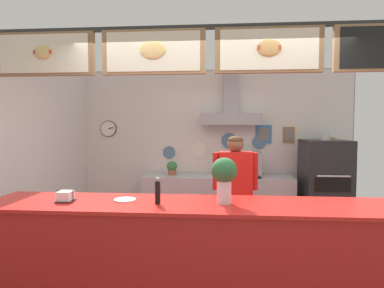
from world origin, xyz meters
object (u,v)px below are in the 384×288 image
object	(u,v)px
condiment_plate	(125,200)
napkin_holder	(65,197)
potted_oregano	(223,169)
potted_thyme	(172,167)
basil_vase	(224,177)
espresso_machine	(244,164)
pepper_grinder	(158,191)
pizza_oven	(324,188)
shop_worker	(235,194)

from	to	relation	value
condiment_plate	napkin_holder	bearing A→B (deg)	-171.51
potted_oregano	condiment_plate	xyz separation A→B (m)	(-0.88, -2.66, 0.08)
potted_thyme	basil_vase	xyz separation A→B (m)	(0.83, -2.74, 0.29)
potted_oregano	espresso_machine	bearing A→B (deg)	-1.00
pepper_grinder	pizza_oven	bearing A→B (deg)	49.98
pizza_oven	shop_worker	xyz separation A→B (m)	(-1.46, -1.11, 0.11)
shop_worker	condiment_plate	xyz separation A→B (m)	(-1.02, -1.38, 0.23)
espresso_machine	pepper_grinder	world-z (taller)	pepper_grinder
shop_worker	potted_oregano	world-z (taller)	shop_worker
potted_oregano	basil_vase	world-z (taller)	basil_vase
potted_thyme	pizza_oven	bearing A→B (deg)	-5.04
pepper_grinder	napkin_holder	world-z (taller)	pepper_grinder
napkin_holder	basil_vase	bearing A→B (deg)	1.69
pizza_oven	pepper_grinder	world-z (taller)	pizza_oven
potted_oregano	pepper_grinder	size ratio (longest dim) A/B	0.98
pepper_grinder	condiment_plate	distance (m)	0.33
potted_oregano	condiment_plate	distance (m)	2.80
condiment_plate	basil_vase	distance (m)	0.88
basil_vase	pepper_grinder	bearing A→B (deg)	-173.72
potted_oregano	pepper_grinder	bearing A→B (deg)	-101.93
napkin_holder	shop_worker	bearing A→B (deg)	43.94
pizza_oven	potted_thyme	size ratio (longest dim) A/B	6.96
potted_thyme	pepper_grinder	size ratio (longest dim) A/B	1.05
napkin_holder	basil_vase	xyz separation A→B (m)	(1.34, 0.04, 0.18)
shop_worker	basil_vase	world-z (taller)	shop_worker
espresso_machine	potted_thyme	world-z (taller)	espresso_machine
napkin_holder	potted_thyme	bearing A→B (deg)	79.59
potted_thyme	napkin_holder	xyz separation A→B (m)	(-0.51, -2.78, 0.11)
pepper_grinder	shop_worker	bearing A→B (deg)	64.24
potted_oregano	basil_vase	xyz separation A→B (m)	(-0.04, -2.69, 0.30)
espresso_machine	potted_thyme	distance (m)	1.22
potted_thyme	basil_vase	bearing A→B (deg)	-73.10
shop_worker	napkin_holder	xyz separation A→B (m)	(-1.51, -1.45, 0.26)
espresso_machine	napkin_holder	size ratio (longest dim) A/B	3.73
espresso_machine	pepper_grinder	distance (m)	2.90
espresso_machine	basil_vase	size ratio (longest dim) A/B	1.39
potted_thyme	napkin_holder	size ratio (longest dim) A/B	1.64
pepper_grinder	napkin_holder	bearing A→B (deg)	178.53
basil_vase	espresso_machine	bearing A→B (deg)	81.85
pizza_oven	condiment_plate	size ratio (longest dim) A/B	8.63
pepper_grinder	basil_vase	xyz separation A→B (m)	(0.54, 0.06, 0.11)
shop_worker	pepper_grinder	distance (m)	1.67
potted_thyme	shop_worker	bearing A→B (deg)	-52.96
pizza_oven	espresso_machine	bearing A→B (deg)	172.50
pizza_oven	espresso_machine	world-z (taller)	pizza_oven
pizza_oven	potted_oregano	xyz separation A→B (m)	(-1.59, 0.17, 0.26)
pizza_oven	potted_oregano	bearing A→B (deg)	173.92
shop_worker	potted_oregano	xyz separation A→B (m)	(-0.13, 1.28, 0.15)
potted_thyme	pepper_grinder	bearing A→B (deg)	-84.14
espresso_machine	basil_vase	bearing A→B (deg)	-98.15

